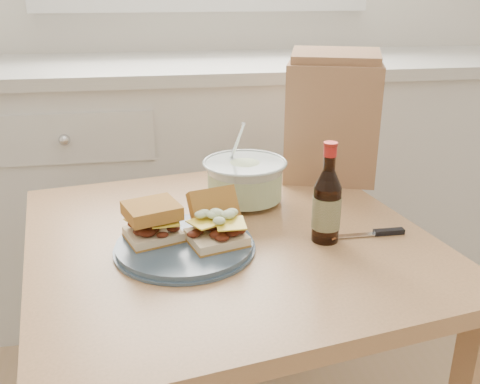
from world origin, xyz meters
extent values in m
cube|color=silver|center=(0.00, 1.70, 0.45)|extent=(2.40, 0.60, 0.90)
cube|color=silver|center=(0.00, 1.70, 0.92)|extent=(2.50, 0.64, 0.04)
cube|color=tan|center=(-0.08, 0.76, 0.68)|extent=(0.96, 0.96, 0.04)
cube|color=tan|center=(-0.51, 1.06, 0.33)|extent=(0.06, 0.06, 0.66)
cube|color=tan|center=(0.22, 1.19, 0.33)|extent=(0.06, 0.06, 0.66)
cylinder|color=#3E5265|center=(-0.18, 0.70, 0.70)|extent=(0.28, 0.28, 0.02)
cube|color=beige|center=(-0.24, 0.73, 0.72)|extent=(0.13, 0.12, 0.02)
cube|color=yellow|center=(-0.24, 0.73, 0.75)|extent=(0.08, 0.08, 0.00)
cube|color=#AE742E|center=(-0.24, 0.73, 0.77)|extent=(0.13, 0.12, 0.03)
cube|color=beige|center=(-0.11, 0.69, 0.72)|extent=(0.13, 0.12, 0.02)
cube|color=yellow|center=(-0.11, 0.69, 0.76)|extent=(0.08, 0.08, 0.00)
cube|color=#AE742E|center=(-0.11, 0.75, 0.75)|extent=(0.12, 0.10, 0.09)
cone|color=silver|center=(-0.01, 0.93, 0.75)|extent=(0.20, 0.20, 0.10)
cylinder|color=beige|center=(-0.01, 0.93, 0.74)|extent=(0.18, 0.18, 0.07)
torus|color=silver|center=(-0.01, 0.93, 0.80)|extent=(0.21, 0.21, 0.01)
cylinder|color=silver|center=(-0.03, 0.96, 0.83)|extent=(0.04, 0.08, 0.14)
cylinder|color=black|center=(0.12, 0.70, 0.75)|extent=(0.06, 0.06, 0.12)
cone|color=black|center=(0.12, 0.70, 0.83)|extent=(0.06, 0.06, 0.04)
cylinder|color=black|center=(0.12, 0.70, 0.88)|extent=(0.02, 0.02, 0.05)
cylinder|color=#AC1916|center=(0.12, 0.70, 0.89)|extent=(0.03, 0.03, 0.02)
cylinder|color=maroon|center=(0.12, 0.70, 0.91)|extent=(0.03, 0.03, 0.01)
cylinder|color=#344020|center=(0.12, 0.70, 0.76)|extent=(0.06, 0.06, 0.07)
cube|color=silver|center=(0.19, 0.70, 0.70)|extent=(0.12, 0.01, 0.00)
cube|color=black|center=(0.27, 0.70, 0.70)|extent=(0.07, 0.02, 0.01)
cube|color=#A87351|center=(0.25, 1.07, 0.85)|extent=(0.28, 0.23, 0.32)
camera|label=1|loc=(-0.22, -0.28, 1.20)|focal=40.00mm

